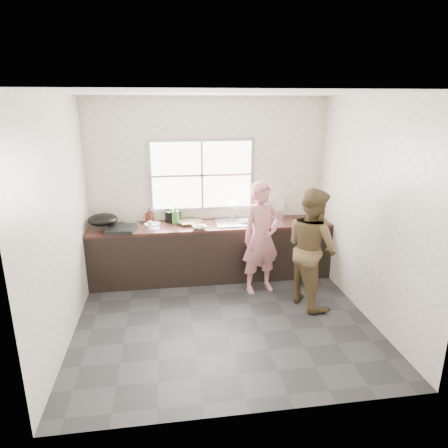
{
  "coord_description": "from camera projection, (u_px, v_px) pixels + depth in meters",
  "views": [
    {
      "loc": [
        -0.64,
        -4.38,
        2.61
      ],
      "look_at": [
        0.1,
        0.65,
        1.05
      ],
      "focal_mm": 32.0,
      "sensor_mm": 36.0,
      "label": 1
    }
  ],
  "objects": [
    {
      "name": "cutting_board",
      "position": [
        190.0,
        222.0,
        6.0
      ],
      "size": [
        0.46,
        0.46,
        0.04
      ],
      "primitive_type": "cylinder",
      "rotation": [
        0.0,
        0.0,
        0.19
      ],
      "color": "black",
      "rests_on": "countertop"
    },
    {
      "name": "faucet",
      "position": [
        232.0,
        210.0,
        6.17
      ],
      "size": [
        0.02,
        0.02,
        0.3
      ],
      "primitive_type": "cylinder",
      "color": "silver",
      "rests_on": "countertop"
    },
    {
      "name": "dish_rack",
      "position": [
        269.0,
        208.0,
        6.28
      ],
      "size": [
        0.41,
        0.31,
        0.29
      ],
      "primitive_type": "cube",
      "rotation": [
        0.0,
        0.0,
        0.12
      ],
      "color": "white",
      "rests_on": "countertop"
    },
    {
      "name": "person_side",
      "position": [
        312.0,
        248.0,
        5.2
      ],
      "size": [
        0.79,
        0.91,
        1.58
      ],
      "primitive_type": "imported",
      "rotation": [
        0.0,
        0.0,
        1.86
      ],
      "color": "brown",
      "rests_on": "floor"
    },
    {
      "name": "bowl_crabs",
      "position": [
        260.0,
        220.0,
        6.06
      ],
      "size": [
        0.2,
        0.2,
        0.06
      ],
      "primitive_type": "imported",
      "rotation": [
        0.0,
        0.0,
        0.13
      ],
      "color": "white",
      "rests_on": "countertop"
    },
    {
      "name": "pot_lid_right",
      "position": [
        152.0,
        228.0,
        5.76
      ],
      "size": [
        0.25,
        0.25,
        0.01
      ],
      "primitive_type": "cylinder",
      "rotation": [
        0.0,
        0.0,
        0.18
      ],
      "color": "silver",
      "rests_on": "countertop"
    },
    {
      "name": "bowl_mince",
      "position": [
        199.0,
        227.0,
        5.74
      ],
      "size": [
        0.25,
        0.25,
        0.05
      ],
      "primitive_type": "imported",
      "rotation": [
        0.0,
        0.0,
        0.31
      ],
      "color": "white",
      "rests_on": "countertop"
    },
    {
      "name": "wall_right",
      "position": [
        370.0,
        210.0,
        4.86
      ],
      "size": [
        0.01,
        3.2,
        2.7
      ],
      "primitive_type": "cube",
      "color": "beige",
      "rests_on": "ground"
    },
    {
      "name": "wok",
      "position": [
        103.0,
        220.0,
        5.69
      ],
      "size": [
        0.51,
        0.51,
        0.16
      ],
      "primitive_type": "ellipsoid",
      "rotation": [
        0.0,
        0.0,
        0.22
      ],
      "color": "black",
      "rests_on": "burner"
    },
    {
      "name": "sink",
      "position": [
        234.0,
        223.0,
        6.02
      ],
      "size": [
        0.55,
        0.45,
        0.02
      ],
      "primitive_type": "cube",
      "color": "silver",
      "rests_on": "countertop"
    },
    {
      "name": "window_glazing",
      "position": [
        202.0,
        175.0,
        6.01
      ],
      "size": [
        1.5,
        0.01,
        1.0
      ],
      "primitive_type": "cube",
      "color": "white",
      "rests_on": "window_frame"
    },
    {
      "name": "pot_lid_left",
      "position": [
        131.0,
        225.0,
        5.91
      ],
      "size": [
        0.34,
        0.34,
        0.01
      ],
      "primitive_type": "cylinder",
      "rotation": [
        0.0,
        0.0,
        -0.25
      ],
      "color": "#A6A8AD",
      "rests_on": "countertop"
    },
    {
      "name": "burner",
      "position": [
        121.0,
        229.0,
        5.63
      ],
      "size": [
        0.44,
        0.44,
        0.06
      ],
      "primitive_type": "cube",
      "rotation": [
        0.0,
        0.0,
        -0.13
      ],
      "color": "black",
      "rests_on": "countertop"
    },
    {
      "name": "woman",
      "position": [
        261.0,
        242.0,
        5.57
      ],
      "size": [
        0.62,
        0.49,
        1.48
      ],
      "primitive_type": "imported",
      "rotation": [
        0.0,
        0.0,
        0.28
      ],
      "color": "#D17D89",
      "rests_on": "floor"
    },
    {
      "name": "bottle_green",
      "position": [
        176.0,
        215.0,
        5.91
      ],
      "size": [
        0.15,
        0.15,
        0.29
      ],
      "primitive_type": "imported",
      "rotation": [
        0.0,
        0.0,
        0.39
      ],
      "color": "#35862B",
      "rests_on": "countertop"
    },
    {
      "name": "bottle_brown_tall",
      "position": [
        149.0,
        216.0,
        6.03
      ],
      "size": [
        0.11,
        0.11,
        0.19
      ],
      "primitive_type": "imported",
      "rotation": [
        0.0,
        0.0,
        -0.42
      ],
      "color": "#491C12",
      "rests_on": "countertop"
    },
    {
      "name": "wall_front",
      "position": [
        254.0,
        272.0,
        3.09
      ],
      "size": [
        3.6,
        0.01,
        2.7
      ],
      "primitive_type": "cube",
      "color": "beige",
      "rests_on": "ground"
    },
    {
      "name": "countertop",
      "position": [
        211.0,
        225.0,
        5.98
      ],
      "size": [
        3.6,
        0.64,
        0.04
      ],
      "primitive_type": "cube",
      "color": "#341A15",
      "rests_on": "cabinet"
    },
    {
      "name": "ceiling",
      "position": [
        224.0,
        93.0,
        4.21
      ],
      "size": [
        3.6,
        3.2,
        0.01
      ],
      "primitive_type": "cube",
      "color": "silver",
      "rests_on": "wall_back"
    },
    {
      "name": "window_frame",
      "position": [
        202.0,
        175.0,
        6.04
      ],
      "size": [
        1.6,
        0.05,
        1.1
      ],
      "primitive_type": "cube",
      "color": "#9EA0A5",
      "rests_on": "wall_back"
    },
    {
      "name": "wall_left",
      "position": [
        60.0,
        223.0,
        4.36
      ],
      "size": [
        0.01,
        3.2,
        2.7
      ],
      "primitive_type": "cube",
      "color": "silver",
      "rests_on": "ground"
    },
    {
      "name": "cleaver",
      "position": [
        188.0,
        223.0,
        5.85
      ],
      "size": [
        0.19,
        0.11,
        0.01
      ],
      "primitive_type": "cube",
      "rotation": [
        0.0,
        0.0,
        0.12
      ],
      "color": "#A7A7AD",
      "rests_on": "cutting_board"
    },
    {
      "name": "bowl_held",
      "position": [
        244.0,
        221.0,
        6.02
      ],
      "size": [
        0.25,
        0.25,
        0.07
      ],
      "primitive_type": "imported",
      "rotation": [
        0.0,
        0.0,
        -0.26
      ],
      "color": "white",
      "rests_on": "countertop"
    },
    {
      "name": "bottle_brown_short",
      "position": [
        172.0,
        216.0,
        6.08
      ],
      "size": [
        0.14,
        0.14,
        0.18
      ],
      "primitive_type": "imported",
      "rotation": [
        0.0,
        0.0,
        -0.04
      ],
      "color": "#3F2C0F",
      "rests_on": "countertop"
    },
    {
      "name": "glass_jar",
      "position": [
        150.0,
        224.0,
        5.81
      ],
      "size": [
        0.08,
        0.08,
        0.09
      ],
      "primitive_type": "cylinder",
      "rotation": [
        0.0,
        0.0,
        0.25
      ],
      "color": "silver",
      "rests_on": "countertop"
    },
    {
      "name": "floor",
      "position": [
        224.0,
        320.0,
        5.01
      ],
      "size": [
        3.6,
        3.2,
        0.01
      ],
      "primitive_type": "cube",
      "color": "#2A2A2D",
      "rests_on": "ground"
    },
    {
      "name": "plate_food",
      "position": [
        152.0,
        224.0,
        5.93
      ],
      "size": [
        0.31,
        0.31,
        0.02
      ],
      "primitive_type": "cylinder",
      "rotation": [
        0.0,
        0.0,
        0.36
      ],
      "color": "silver",
      "rests_on": "countertop"
    },
    {
      "name": "black_pot",
      "position": [
        173.0,
        216.0,
        6.09
      ],
      "size": [
        0.28,
        0.28,
        0.17
      ],
      "primitive_type": "cylinder",
      "rotation": [
        0.0,
        0.0,
        0.21
      ],
      "color": "black",
      "rests_on": "countertop"
    },
    {
      "name": "cabinet",
      "position": [
        211.0,
        252.0,
        6.1
      ],
      "size": [
        3.6,
        0.62,
        0.82
      ],
      "primitive_type": "cube",
      "color": "black",
      "rests_on": "floor"
    },
    {
      "name": "wall_back",
      "position": [
        208.0,
        188.0,
        6.13
      ],
      "size": [
        3.6,
        0.01,
        2.7
      ],
      "primitive_type": "cube",
      "color": "beige",
      "rests_on": "ground"
    }
  ]
}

